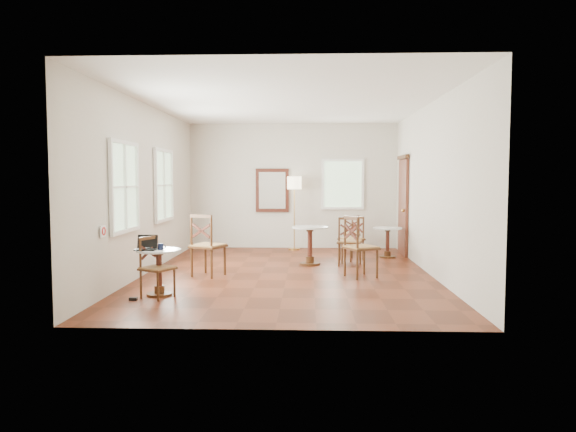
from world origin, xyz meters
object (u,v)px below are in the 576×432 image
(cafe_table_back, at_px, (388,239))
(chair_near_b, at_px, (156,267))
(cafe_table_near, at_px, (159,267))
(mouse, at_px, (148,249))
(chair_near_a, at_px, (207,245))
(cafe_table_mid, at_px, (310,241))
(water_glass, at_px, (159,246))
(chair_mid_b, at_px, (360,247))
(floor_lamp, at_px, (294,188))
(navy_mug, at_px, (161,247))
(power_adapter, at_px, (133,299))
(chair_back_a, at_px, (352,233))
(chair_mid_a, at_px, (350,241))
(chair_back_b, at_px, (352,238))
(laptop, at_px, (146,246))

(cafe_table_back, height_order, chair_near_b, chair_near_b)
(cafe_table_near, relative_size, mouse, 6.05)
(cafe_table_back, xyz_separation_m, chair_near_a, (-3.43, -2.29, 0.14))
(cafe_table_near, distance_m, cafe_table_back, 5.41)
(cafe_table_mid, distance_m, water_glass, 3.56)
(chair_mid_b, xyz_separation_m, floor_lamp, (-1.20, 3.48, 0.95))
(floor_lamp, bearing_deg, water_glass, -109.70)
(navy_mug, bearing_deg, power_adapter, -137.43)
(chair_near_a, distance_m, chair_back_a, 4.21)
(chair_mid_a, bearing_deg, cafe_table_near, 55.98)
(cafe_table_near, distance_m, power_adapter, 0.58)
(cafe_table_near, xyz_separation_m, chair_back_b, (3.05, 3.44, 0.04))
(cafe_table_mid, height_order, navy_mug, navy_mug)
(chair_mid_a, relative_size, navy_mug, 8.38)
(cafe_table_mid, height_order, water_glass, water_glass)
(chair_near_b, bearing_deg, mouse, 98.36)
(cafe_table_back, bearing_deg, mouse, -135.55)
(floor_lamp, distance_m, navy_mug, 5.38)
(chair_mid_a, height_order, chair_back_a, chair_mid_a)
(cafe_table_near, relative_size, water_glass, 7.45)
(laptop, distance_m, mouse, 0.06)
(chair_near_b, height_order, chair_back_b, chair_back_b)
(cafe_table_mid, relative_size, chair_near_a, 0.69)
(mouse, bearing_deg, floor_lamp, 58.03)
(chair_mid_b, bearing_deg, chair_mid_a, -23.90)
(cafe_table_back, bearing_deg, chair_near_a, -146.26)
(chair_back_b, relative_size, power_adapter, 8.48)
(chair_back_a, bearing_deg, floor_lamp, -8.22)
(chair_back_b, distance_m, power_adapter, 5.04)
(chair_mid_a, height_order, floor_lamp, floor_lamp)
(power_adapter, bearing_deg, chair_near_a, 69.88)
(cafe_table_mid, height_order, chair_near_a, chair_near_a)
(water_glass, bearing_deg, laptop, -174.68)
(chair_back_b, height_order, power_adapter, chair_back_b)
(chair_mid_a, distance_m, chair_back_a, 2.02)
(chair_near_a, xyz_separation_m, chair_near_b, (-0.41, -1.65, -0.11))
(floor_lamp, xyz_separation_m, laptop, (-1.98, -5.03, -0.75))
(cafe_table_back, distance_m, chair_back_b, 0.87)
(mouse, height_order, water_glass, water_glass)
(cafe_table_mid, height_order, chair_back_a, chair_back_a)
(chair_back_b, bearing_deg, cafe_table_near, -78.75)
(floor_lamp, relative_size, water_glass, 19.38)
(cafe_table_near, distance_m, chair_back_a, 5.68)
(cafe_table_near, bearing_deg, laptop, -167.76)
(cafe_table_mid, xyz_separation_m, chair_mid_a, (0.76, -0.10, 0.01))
(cafe_table_near, xyz_separation_m, laptop, (-0.17, -0.04, 0.30))
(cafe_table_back, xyz_separation_m, navy_mug, (-3.79, -3.85, 0.32))
(cafe_table_back, distance_m, chair_back_a, 1.14)
(cafe_table_back, distance_m, water_glass, 5.42)
(power_adapter, bearing_deg, navy_mug, 42.57)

